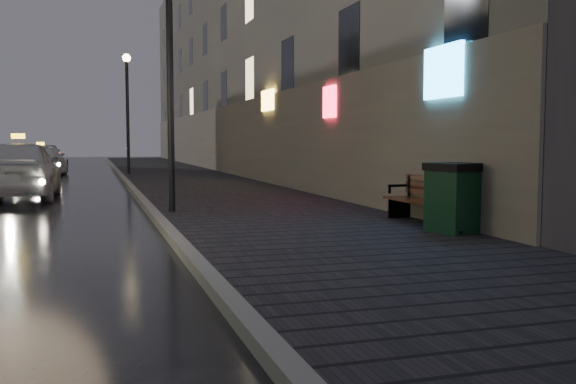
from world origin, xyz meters
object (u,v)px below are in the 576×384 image
at_px(bench, 420,199).
at_px(taxi_mid, 41,161).
at_px(lamp_far, 127,98).
at_px(taxi_near, 19,169).
at_px(lamp_near, 170,49).
at_px(trash_bin, 454,197).
at_px(car_far, 48,153).

distance_m(bench, taxi_mid, 22.40).
bearing_deg(lamp_far, taxi_near, -108.63).
height_order(lamp_far, taxi_near, lamp_far).
bearing_deg(lamp_near, bench, -37.31).
distance_m(lamp_far, trash_bin, 20.98).
xyz_separation_m(lamp_near, trash_bin, (3.95, -4.42, -2.77)).
bearing_deg(bench, taxi_mid, 110.20).
height_order(lamp_far, car_far, lamp_far).
distance_m(taxi_near, car_far, 29.78).
xyz_separation_m(taxi_mid, car_far, (-0.77, 17.53, 0.01)).
height_order(lamp_far, bench, lamp_far).
height_order(lamp_near, lamp_far, same).
xyz_separation_m(trash_bin, taxi_mid, (-7.73, 22.30, -0.01)).
bearing_deg(car_far, lamp_near, 92.80).
relative_size(trash_bin, taxi_mid, 0.23).
xyz_separation_m(trash_bin, taxi_near, (-7.44, 10.07, 0.12)).
bearing_deg(taxi_mid, car_far, -82.94).
xyz_separation_m(lamp_far, bench, (4.06, -19.10, -2.92)).
height_order(lamp_near, taxi_near, lamp_near).
bearing_deg(trash_bin, taxi_near, 109.57).
bearing_deg(taxi_near, taxi_mid, -87.41).
bearing_deg(car_far, lamp_far, 98.67).
bearing_deg(trash_bin, car_far, 85.15).
xyz_separation_m(lamp_near, taxi_near, (-3.49, 5.65, -2.65)).
relative_size(lamp_near, lamp_far, 1.00).
height_order(lamp_far, trash_bin, lamp_far).
relative_size(trash_bin, taxi_near, 0.23).
xyz_separation_m(bench, taxi_mid, (-7.85, 20.98, 0.14)).
relative_size(lamp_near, car_far, 1.26).
distance_m(lamp_far, taxi_near, 11.24).
bearing_deg(taxi_near, car_far, -86.74).
relative_size(lamp_near, trash_bin, 4.75).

